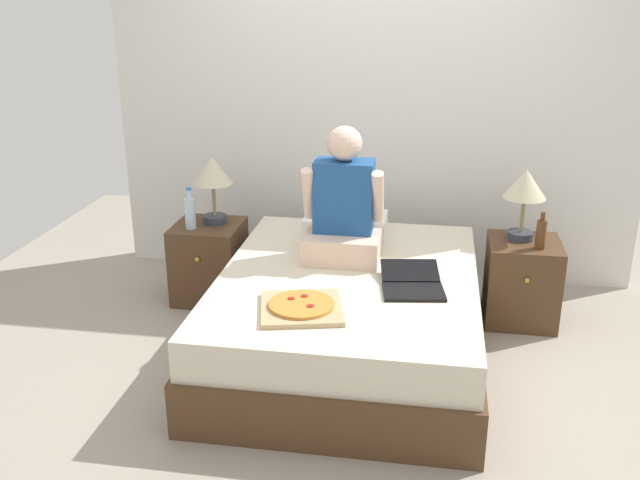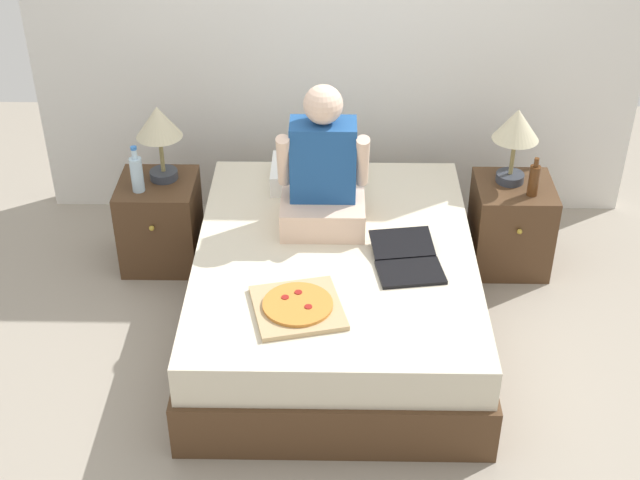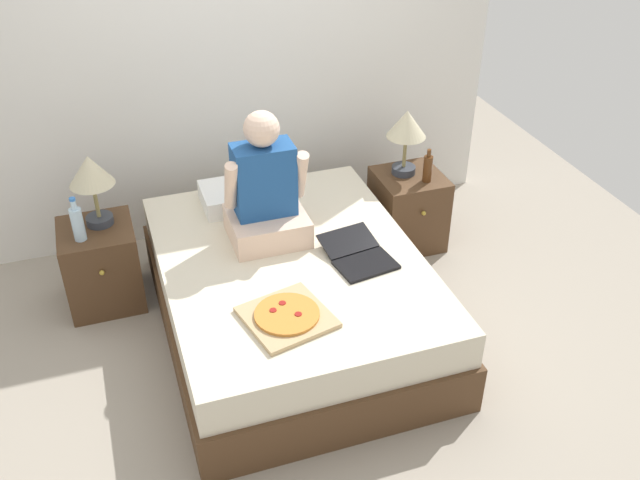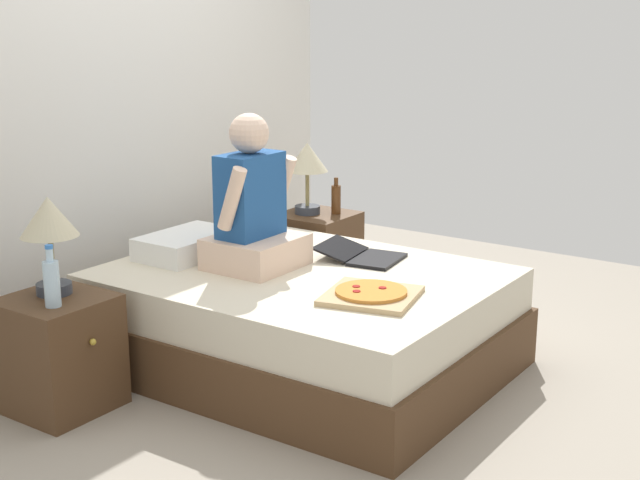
{
  "view_description": "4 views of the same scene",
  "coord_description": "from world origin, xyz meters",
  "px_view_note": "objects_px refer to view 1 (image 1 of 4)",
  "views": [
    {
      "loc": [
        0.44,
        -3.66,
        2.06
      ],
      "look_at": [
        -0.14,
        -0.13,
        0.75
      ],
      "focal_mm": 40.0,
      "sensor_mm": 36.0,
      "label": 1
    },
    {
      "loc": [
        -0.01,
        -3.77,
        3.06
      ],
      "look_at": [
        -0.07,
        -0.16,
        0.67
      ],
      "focal_mm": 50.0,
      "sensor_mm": 36.0,
      "label": 2
    },
    {
      "loc": [
        -0.9,
        -3.16,
        2.81
      ],
      "look_at": [
        0.09,
        -0.23,
        0.76
      ],
      "focal_mm": 40.0,
      "sensor_mm": 36.0,
      "label": 3
    },
    {
      "loc": [
        -3.47,
        -2.5,
        1.78
      ],
      "look_at": [
        -0.01,
        -0.11,
        0.69
      ],
      "focal_mm": 50.0,
      "sensor_mm": 36.0,
      "label": 4
    }
  ],
  "objects_px": {
    "nightstand_right": "(521,281)",
    "lamp_on_right_nightstand": "(525,189)",
    "lamp_on_left_nightstand": "(213,175)",
    "water_bottle": "(190,212)",
    "nightstand_left": "(209,262)",
    "person_seated": "(343,210)",
    "beer_bottle": "(541,233)",
    "bed": "(348,315)",
    "laptop": "(412,285)",
    "pizza_box": "(301,307)"
  },
  "relations": [
    {
      "from": "beer_bottle",
      "to": "person_seated",
      "type": "relative_size",
      "value": 0.29
    },
    {
      "from": "nightstand_left",
      "to": "bed",
      "type": "bearing_deg",
      "value": -31.64
    },
    {
      "from": "nightstand_right",
      "to": "bed",
      "type": "bearing_deg",
      "value": -148.36
    },
    {
      "from": "bed",
      "to": "person_seated",
      "type": "xyz_separation_m",
      "value": [
        -0.07,
        0.26,
        0.54
      ]
    },
    {
      "from": "lamp_on_right_nightstand",
      "to": "pizza_box",
      "type": "height_order",
      "value": "lamp_on_right_nightstand"
    },
    {
      "from": "bed",
      "to": "nightstand_right",
      "type": "bearing_deg",
      "value": 31.64
    },
    {
      "from": "nightstand_left",
      "to": "laptop",
      "type": "distance_m",
      "value": 1.61
    },
    {
      "from": "person_seated",
      "to": "pizza_box",
      "type": "height_order",
      "value": "person_seated"
    },
    {
      "from": "lamp_on_right_nightstand",
      "to": "beer_bottle",
      "type": "bearing_deg",
      "value": -56.31
    },
    {
      "from": "water_bottle",
      "to": "nightstand_right",
      "type": "height_order",
      "value": "water_bottle"
    },
    {
      "from": "bed",
      "to": "person_seated",
      "type": "bearing_deg",
      "value": 104.27
    },
    {
      "from": "nightstand_left",
      "to": "beer_bottle",
      "type": "height_order",
      "value": "beer_bottle"
    },
    {
      "from": "water_bottle",
      "to": "person_seated",
      "type": "bearing_deg",
      "value": -15.1
    },
    {
      "from": "bed",
      "to": "pizza_box",
      "type": "height_order",
      "value": "pizza_box"
    },
    {
      "from": "laptop",
      "to": "pizza_box",
      "type": "height_order",
      "value": "laptop"
    },
    {
      "from": "nightstand_left",
      "to": "pizza_box",
      "type": "xyz_separation_m",
      "value": [
        0.85,
        -1.14,
        0.26
      ]
    },
    {
      "from": "bed",
      "to": "nightstand_right",
      "type": "height_order",
      "value": "nightstand_right"
    },
    {
      "from": "lamp_on_left_nightstand",
      "to": "pizza_box",
      "type": "bearing_deg",
      "value": -55.53
    },
    {
      "from": "nightstand_left",
      "to": "water_bottle",
      "type": "bearing_deg",
      "value": -131.65
    },
    {
      "from": "laptop",
      "to": "nightstand_right",
      "type": "bearing_deg",
      "value": 49.26
    },
    {
      "from": "lamp_on_right_nightstand",
      "to": "laptop",
      "type": "distance_m",
      "value": 1.09
    },
    {
      "from": "lamp_on_left_nightstand",
      "to": "laptop",
      "type": "relative_size",
      "value": 0.98
    },
    {
      "from": "nightstand_left",
      "to": "person_seated",
      "type": "height_order",
      "value": "person_seated"
    },
    {
      "from": "nightstand_right",
      "to": "laptop",
      "type": "distance_m",
      "value": 1.05
    },
    {
      "from": "nightstand_left",
      "to": "water_bottle",
      "type": "relative_size",
      "value": 1.92
    },
    {
      "from": "nightstand_right",
      "to": "lamp_on_left_nightstand",
      "type": "bearing_deg",
      "value": 178.58
    },
    {
      "from": "bed",
      "to": "lamp_on_left_nightstand",
      "type": "xyz_separation_m",
      "value": [
        -0.99,
        0.68,
        0.61
      ]
    },
    {
      "from": "bed",
      "to": "nightstand_left",
      "type": "xyz_separation_m",
      "value": [
        -1.03,
        0.63,
        0.01
      ]
    },
    {
      "from": "water_bottle",
      "to": "laptop",
      "type": "relative_size",
      "value": 0.6
    },
    {
      "from": "lamp_on_right_nightstand",
      "to": "person_seated",
      "type": "relative_size",
      "value": 0.58
    },
    {
      "from": "nightstand_left",
      "to": "beer_bottle",
      "type": "distance_m",
      "value": 2.16
    },
    {
      "from": "lamp_on_left_nightstand",
      "to": "water_bottle",
      "type": "bearing_deg",
      "value": -130.6
    },
    {
      "from": "bed",
      "to": "lamp_on_right_nightstand",
      "type": "relative_size",
      "value": 4.26
    },
    {
      "from": "bed",
      "to": "beer_bottle",
      "type": "height_order",
      "value": "beer_bottle"
    },
    {
      "from": "nightstand_right",
      "to": "lamp_on_right_nightstand",
      "type": "xyz_separation_m",
      "value": [
        -0.03,
        0.05,
        0.59
      ]
    },
    {
      "from": "water_bottle",
      "to": "beer_bottle",
      "type": "height_order",
      "value": "water_bottle"
    },
    {
      "from": "lamp_on_left_nightstand",
      "to": "lamp_on_right_nightstand",
      "type": "xyz_separation_m",
      "value": [
        1.98,
        0.0,
        0.0
      ]
    },
    {
      "from": "bed",
      "to": "water_bottle",
      "type": "distance_m",
      "value": 1.29
    },
    {
      "from": "lamp_on_left_nightstand",
      "to": "lamp_on_right_nightstand",
      "type": "height_order",
      "value": "same"
    },
    {
      "from": "lamp_on_right_nightstand",
      "to": "person_seated",
      "type": "xyz_separation_m",
      "value": [
        -1.06,
        -0.42,
        -0.06
      ]
    },
    {
      "from": "bed",
      "to": "lamp_on_left_nightstand",
      "type": "height_order",
      "value": "lamp_on_left_nightstand"
    },
    {
      "from": "water_bottle",
      "to": "person_seated",
      "type": "relative_size",
      "value": 0.35
    },
    {
      "from": "beer_bottle",
      "to": "nightstand_right",
      "type": "bearing_deg",
      "value": 125.01
    },
    {
      "from": "nightstand_left",
      "to": "lamp_on_right_nightstand",
      "type": "xyz_separation_m",
      "value": [
        2.02,
        0.05,
        0.59
      ]
    },
    {
      "from": "nightstand_left",
      "to": "laptop",
      "type": "height_order",
      "value": "laptop"
    },
    {
      "from": "lamp_on_left_nightstand",
      "to": "pizza_box",
      "type": "xyz_separation_m",
      "value": [
        0.81,
        -1.19,
        -0.33
      ]
    },
    {
      "from": "bed",
      "to": "nightstand_left",
      "type": "relative_size",
      "value": 3.62
    },
    {
      "from": "nightstand_left",
      "to": "lamp_on_right_nightstand",
      "type": "distance_m",
      "value": 2.11
    },
    {
      "from": "lamp_on_left_nightstand",
      "to": "water_bottle",
      "type": "xyz_separation_m",
      "value": [
        -0.12,
        -0.14,
        -0.22
      ]
    },
    {
      "from": "lamp_on_right_nightstand",
      "to": "person_seated",
      "type": "height_order",
      "value": "person_seated"
    }
  ]
}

